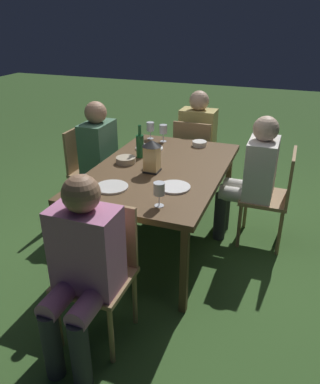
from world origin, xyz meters
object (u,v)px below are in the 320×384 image
wine_glass_e (154,151)px  bowl_olives (126,160)px  wine_glass_c (159,190)px  bowl_bread (199,143)px  person_in_green (104,154)px  plate_b (112,187)px  green_bottle_on_table (140,145)px  wine_glass_a (150,127)px  chair_head_far (100,266)px  chair_side_left_a (88,166)px  wine_glass_b (163,130)px  lantern_centerpiece (152,154)px  plate_a (149,148)px  person_in_cream (253,174)px  plate_c (174,187)px  chair_side_right_a (274,193)px  dining_table (160,174)px  chair_head_near (194,155)px  person_in_mustard (199,136)px  wine_glass_d (83,183)px

wine_glass_e → bowl_olives: bearing=-78.4°
wine_glass_c → bowl_bread: size_ratio=1.24×
person_in_green → plate_b: person_in_green is taller
green_bottle_on_table → wine_glass_a: bearing=-168.1°
wine_glass_a → bowl_olives: 0.71m
chair_head_far → wine_glass_a: (-1.77, -0.36, 0.37)m
chair_side_left_a → wine_glass_c: wine_glass_c is taller
wine_glass_b → chair_head_far: bearing=6.9°
person_in_green → green_bottle_on_table: person_in_green is taller
person_in_green → lantern_centerpiece: 0.86m
wine_glass_a → plate_a: wine_glass_a is taller
person_in_cream → lantern_centerpiece: bearing=-58.2°
wine_glass_b → bowl_bread: size_ratio=1.24×
bowl_bread → chair_side_left_a: bearing=-74.9°
wine_glass_a → plate_b: size_ratio=0.69×
person_in_green → wine_glass_c: size_ratio=6.80×
green_bottle_on_table → plate_c: (0.51, 0.49, -0.10)m
wine_glass_b → wine_glass_e: same height
chair_side_left_a → person_in_green: person_in_green is taller
chair_side_right_a → bowl_bread: bearing=-111.1°
dining_table → bowl_olives: bowl_olives is taller
lantern_centerpiece → green_bottle_on_table: bearing=-141.4°
chair_side_right_a → plate_a: chair_side_right_a is taller
chair_head_far → plate_a: (-1.47, -0.26, 0.26)m
wine_glass_c → chair_head_near: bearing=-172.4°
person_in_green → wine_glass_a: (-0.34, 0.35, 0.21)m
bowl_bread → wine_glass_a: bearing=-95.3°
person_in_mustard → bowl_olives: (1.25, -0.31, 0.13)m
bowl_olives → wine_glass_d: bearing=1.2°
wine_glass_b → plate_c: bearing=24.1°
plate_c → wine_glass_b: bearing=-155.9°
person_in_cream → green_bottle_on_table: bearing=-79.0°
chair_head_far → plate_a: chair_head_far is taller
plate_a → wine_glass_a: bearing=-160.5°
chair_side_right_a → plate_c: size_ratio=3.67×
lantern_centerpiece → wine_glass_b: bearing=-166.8°
person_in_cream → bowl_olives: 1.09m
person_in_green → wine_glass_e: (0.31, 0.64, 0.21)m
chair_side_left_a → wine_glass_e: wine_glass_e is taller
chair_side_left_a → bowl_olives: (0.36, 0.60, 0.28)m
chair_head_far → green_bottle_on_table: (-1.24, -0.25, 0.36)m
dining_table → plate_b: plate_b is taller
chair_side_left_a → wine_glass_e: bearing=69.4°
lantern_centerpiece → wine_glass_e: size_ratio=1.57×
chair_head_near → plate_c: chair_head_near is taller
person_in_cream → chair_head_far: person_in_cream is taller
lantern_centerpiece → chair_head_far: bearing=2.0°
green_bottle_on_table → wine_glass_c: bearing=30.6°
dining_table → wine_glass_a: bearing=-152.8°
person_in_green → plate_b: size_ratio=4.72×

